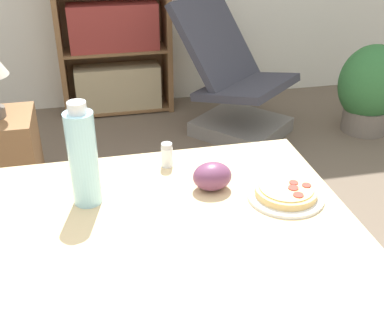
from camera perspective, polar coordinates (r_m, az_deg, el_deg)
The scene contains 9 objects.
dining_table at distance 1.23m, azimuth -3.49°, elevation -12.69°, with size 1.02×0.94×0.72m.
pizza_on_plate at distance 1.34m, azimuth 11.06°, elevation -2.88°, with size 0.21×0.21×0.04m.
grape_bunch at distance 1.34m, azimuth 2.39°, elevation -0.98°, with size 0.11×0.09×0.08m.
drink_bottle at distance 1.27m, azimuth -12.78°, elevation 1.24°, with size 0.08×0.08×0.29m.
salt_shaker at distance 1.46m, azimuth -2.99°, elevation 1.55°, with size 0.04×0.04×0.08m.
lounge_chair_far at distance 3.28m, azimuth 5.09°, elevation 8.84°, with size 0.86×0.94×0.88m.
bookshelf at distance 3.59m, azimuth -9.34°, elevation 16.51°, with size 0.80×0.29×1.38m.
side_table at distance 2.58m, azimuth -21.26°, elevation 0.25°, with size 0.34×0.34×0.53m.
potted_plant_floor at distance 3.50m, azimuth 20.39°, elevation 8.81°, with size 0.45×0.38×0.61m.
Camera 1 is at (-0.04, -1.04, 1.45)m, focal length 45.00 mm.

